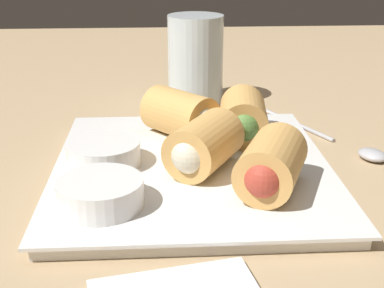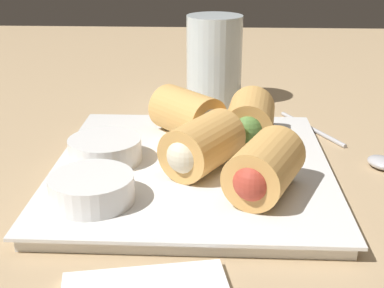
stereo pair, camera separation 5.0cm
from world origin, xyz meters
The scene contains 10 objects.
table_surface centered at (0.00, 0.00, 1.00)cm, with size 180.00×140.00×2.00cm.
serving_plate centered at (1.97, 2.88, 2.76)cm, with size 28.95×26.78×1.50cm.
roll_front_left centered at (-4.70, -3.45, 6.04)cm, with size 9.00×7.67×5.07cm.
roll_front_right centered at (0.17, 2.02, 6.04)cm, with size 9.14×8.25×5.07cm.
roll_back_left centered at (8.08, -3.02, 6.04)cm, with size 8.76×5.95×5.07cm.
roll_back_right centered at (9.32, 3.45, 6.04)cm, with size 9.04×8.88×5.07cm.
dipping_bowl_near centered at (2.17, 11.47, 4.78)cm, with size 7.18×7.18×2.35cm.
dipping_bowl_far centered at (-6.32, 10.91, 4.78)cm, with size 7.18×7.18×2.35cm.
spoon centered at (7.78, -15.21, 2.49)cm, with size 18.57×10.42×1.15cm.
drinking_glass centered at (26.67, 0.96, 8.10)cm, with size 7.63×7.63×12.20cm.
Camera 1 is at (-45.94, 5.67, 24.78)cm, focal length 50.00 mm.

